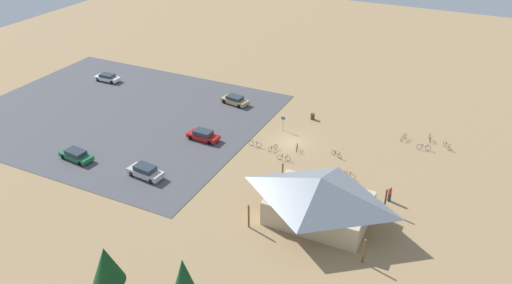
# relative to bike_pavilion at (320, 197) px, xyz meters

# --- Properties ---
(ground) EXTENTS (160.00, 160.00, 0.00)m
(ground) POSITION_rel_bike_pavilion_xyz_m (8.82, -13.89, -2.87)
(ground) COLOR #9E7F56
(ground) RESTS_ON ground
(parking_lot_asphalt) EXTENTS (42.88, 34.78, 0.05)m
(parking_lot_asphalt) POSITION_rel_bike_pavilion_xyz_m (35.44, -10.59, -2.84)
(parking_lot_asphalt) COLOR #4C4C51
(parking_lot_asphalt) RESTS_ON ground
(bike_pavilion) EXTENTS (12.31, 9.14, 5.17)m
(bike_pavilion) POSITION_rel_bike_pavilion_xyz_m (0.00, 0.00, 0.00)
(bike_pavilion) COLOR #C6B28E
(bike_pavilion) RESTS_ON ground
(trash_bin) EXTENTS (0.60, 0.60, 0.90)m
(trash_bin) POSITION_rel_bike_pavilion_xyz_m (8.51, -21.68, -2.42)
(trash_bin) COLOR brown
(trash_bin) RESTS_ON ground
(lot_sign) EXTENTS (0.56, 0.08, 2.20)m
(lot_sign) POSITION_rel_bike_pavilion_xyz_m (11.10, -16.62, -1.46)
(lot_sign) COLOR #99999E
(lot_sign) RESTS_ON ground
(pine_far_east) EXTENTS (2.70, 2.70, 6.21)m
(pine_far_east) POSITION_rel_bike_pavilion_xyz_m (11.89, 18.51, 1.52)
(pine_far_east) COLOR brown
(pine_far_east) RESTS_ON ground
(bicycle_orange_front_row) EXTENTS (1.70, 0.48, 0.87)m
(bicycle_orange_front_row) POSITION_rel_bike_pavilion_xyz_m (-0.70, -8.96, -2.48)
(bicycle_orange_front_row) COLOR black
(bicycle_orange_front_row) RESTS_ON ground
(bicycle_purple_yard_front) EXTENTS (1.80, 0.55, 0.90)m
(bicycle_purple_yard_front) POSITION_rel_bike_pavilion_xyz_m (-7.70, -19.66, -2.47)
(bicycle_purple_yard_front) COLOR black
(bicycle_purple_yard_front) RESTS_ON ground
(bicycle_yellow_mid_cluster) EXTENTS (0.58, 1.66, 0.85)m
(bicycle_yellow_mid_cluster) POSITION_rel_bike_pavilion_xyz_m (-8.05, -22.54, -2.48)
(bicycle_yellow_mid_cluster) COLOR black
(bicycle_yellow_mid_cluster) RESTS_ON ground
(bicycle_white_trailside) EXTENTS (1.85, 0.48, 0.86)m
(bicycle_white_trailside) POSITION_rel_bike_pavilion_xyz_m (12.63, -10.80, -2.47)
(bicycle_white_trailside) COLOR black
(bicycle_white_trailside) RESTS_ON ground
(bicycle_green_lone_west) EXTENTS (0.77, 1.58, 0.76)m
(bicycle_green_lone_west) POSITION_rel_bike_pavilion_xyz_m (10.11, -10.93, -2.52)
(bicycle_green_lone_west) COLOR black
(bicycle_green_lone_west) RESTS_ON ground
(bicycle_blue_edge_north) EXTENTS (1.08, 1.44, 0.82)m
(bicycle_blue_edge_north) POSITION_rel_bike_pavilion_xyz_m (-10.42, -21.37, -2.51)
(bicycle_blue_edge_north) COLOR black
(bicycle_blue_edge_north) RESTS_ON ground
(bicycle_black_yard_right) EXTENTS (1.54, 0.87, 0.76)m
(bicycle_black_yard_right) POSITION_rel_bike_pavilion_xyz_m (2.08, -13.01, -2.51)
(bicycle_black_yard_right) COLOR black
(bicycle_black_yard_right) RESTS_ON ground
(bicycle_teal_edge_south) EXTENTS (0.61, 1.67, 0.91)m
(bicycle_teal_edge_south) POSITION_rel_bike_pavilion_xyz_m (7.30, -12.38, -2.47)
(bicycle_teal_edge_south) COLOR black
(bicycle_teal_edge_south) RESTS_ON ground
(bicycle_red_yard_left) EXTENTS (1.73, 0.54, 0.85)m
(bicycle_red_yard_left) POSITION_rel_bike_pavilion_xyz_m (7.85, -9.28, -2.49)
(bicycle_red_yard_left) COLOR black
(bicycle_red_yard_left) RESTS_ON ground
(bicycle_silver_near_sign) EXTENTS (0.64, 1.61, 0.82)m
(bicycle_silver_near_sign) POSITION_rel_bike_pavilion_xyz_m (-4.80, -21.24, -2.48)
(bicycle_silver_near_sign) COLOR black
(bicycle_silver_near_sign) RESTS_ON ground
(car_red_back_corner) EXTENTS (4.46, 1.86, 1.38)m
(car_red_back_corner) POSITION_rel_bike_pavilion_xyz_m (19.76, -9.35, -2.13)
(car_red_back_corner) COLOR red
(car_red_back_corner) RESTS_ON parking_lot_asphalt
(car_silver_far_end) EXTENTS (4.65, 2.17, 1.49)m
(car_silver_far_end) POSITION_rel_bike_pavilion_xyz_m (21.29, 1.44, -2.08)
(car_silver_far_end) COLOR #BCBCC1
(car_silver_far_end) RESTS_ON parking_lot_asphalt
(car_green_end_stall) EXTENTS (4.71, 2.20, 1.31)m
(car_green_end_stall) POSITION_rel_bike_pavilion_xyz_m (31.61, 2.05, -2.16)
(car_green_end_stall) COLOR #1E6B3D
(car_green_end_stall) RESTS_ON parking_lot_asphalt
(car_tan_near_entry) EXTENTS (4.60, 2.57, 1.33)m
(car_tan_near_entry) POSITION_rel_bike_pavilion_xyz_m (21.22, -21.29, -2.15)
(car_tan_near_entry) COLOR tan
(car_tan_near_entry) RESTS_ON parking_lot_asphalt
(car_white_by_curb) EXTENTS (4.44, 1.84, 1.24)m
(car_white_by_curb) POSITION_rel_bike_pavilion_xyz_m (45.36, -19.96, -2.19)
(car_white_by_curb) COLOR white
(car_white_by_curb) RESTS_ON parking_lot_asphalt
(visitor_near_lot) EXTENTS (0.40, 0.37, 1.87)m
(visitor_near_lot) POSITION_rel_bike_pavilion_xyz_m (-6.08, -6.45, -1.88)
(visitor_near_lot) COLOR #2D3347
(visitor_near_lot) RESTS_ON ground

